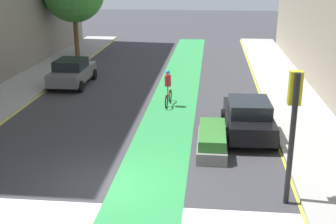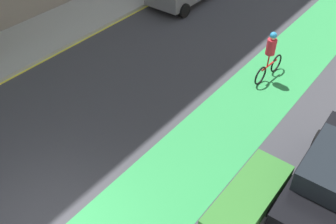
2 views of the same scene
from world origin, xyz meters
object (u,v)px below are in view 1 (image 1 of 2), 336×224
at_px(cyclist_in_lane, 168,87).
at_px(car_grey_left_far, 72,72).
at_px(median_planter, 212,140).
at_px(traffic_signal_near_right, 293,113).
at_px(car_black_right_far, 248,117).

bearing_deg(cyclist_in_lane, car_grey_left_far, 150.18).
bearing_deg(median_planter, car_grey_left_far, 132.87).
bearing_deg(median_planter, traffic_signal_near_right, -58.59).
bearing_deg(car_black_right_far, median_planter, -131.31).
xyz_separation_m(car_black_right_far, car_grey_left_far, (-9.68, 7.20, 0.00)).
relative_size(traffic_signal_near_right, car_grey_left_far, 0.94).
bearing_deg(traffic_signal_near_right, car_grey_left_far, 129.91).
height_order(car_black_right_far, cyclist_in_lane, cyclist_in_lane).
bearing_deg(car_black_right_far, car_grey_left_far, 143.37).
distance_m(traffic_signal_near_right, car_grey_left_far, 16.38).
height_order(car_grey_left_far, cyclist_in_lane, cyclist_in_lane).
xyz_separation_m(traffic_signal_near_right, median_planter, (-2.20, 3.61, -2.38)).
xyz_separation_m(traffic_signal_near_right, car_grey_left_far, (-10.43, 12.47, -1.98)).
bearing_deg(car_grey_left_far, cyclist_in_lane, -29.82).
relative_size(cyclist_in_lane, median_planter, 0.62).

